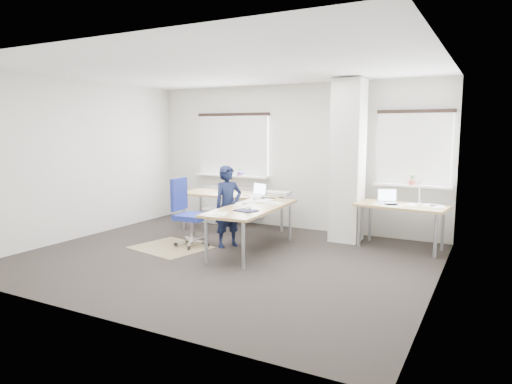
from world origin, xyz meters
The scene contains 8 objects.
ground centered at (0.00, 0.00, 0.00)m, with size 6.00×6.00×0.00m, color #292421.
room_shell centered at (0.18, 0.45, 1.75)m, with size 6.04×5.04×2.82m.
floor_mat centered at (-1.11, 0.10, 0.00)m, with size 1.15×0.97×0.01m, color olive.
white_crate centered at (-1.70, 2.20, 0.14)m, with size 0.46×0.33×0.28m, color white.
desk_main centered at (-0.28, 1.10, 0.69)m, with size 2.52×2.62×0.96m.
desk_side centered at (2.25, 1.80, 0.69)m, with size 1.46×0.84×1.22m.
task_chair centered at (-0.90, 0.37, 0.31)m, with size 0.61×0.61×1.13m.
person centered at (-0.30, 0.62, 0.68)m, with size 0.49×0.32×1.35m, color black.
Camera 1 is at (3.59, -5.71, 1.93)m, focal length 32.00 mm.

